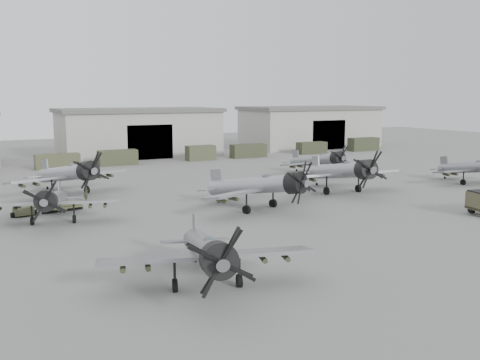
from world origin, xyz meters
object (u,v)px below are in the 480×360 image
at_px(aircraft_mid_2, 344,171).
at_px(aircraft_mid_1, 261,186).
at_px(ground_crew, 86,192).
at_px(aircraft_far_0, 70,174).
at_px(aircraft_mid_0, 52,200).
at_px(tug_trailer, 39,209).
at_px(aircraft_near_0, 208,252).
at_px(aircraft_mid_3, 475,168).
at_px(aircraft_far_1, 320,160).

bearing_deg(aircraft_mid_2, aircraft_mid_1, -158.75).
bearing_deg(ground_crew, aircraft_far_0, 6.82).
xyz_separation_m(aircraft_far_0, ground_crew, (0.91, -4.02, -1.53)).
relative_size(aircraft_mid_0, tug_trailer, 1.83).
height_order(aircraft_near_0, tug_trailer, aircraft_near_0).
xyz_separation_m(aircraft_mid_0, aircraft_mid_3, (50.20, -1.89, -0.00)).
bearing_deg(aircraft_mid_2, tug_trailer, 177.44).
height_order(aircraft_far_0, ground_crew, aircraft_far_0).
relative_size(aircraft_mid_0, aircraft_mid_3, 1.01).
height_order(aircraft_mid_1, tug_trailer, aircraft_mid_1).
height_order(aircraft_mid_3, aircraft_far_1, aircraft_far_1).
bearing_deg(aircraft_mid_1, aircraft_far_1, 20.08).
height_order(aircraft_mid_1, ground_crew, aircraft_mid_1).
relative_size(aircraft_mid_2, tug_trailer, 2.23).
distance_m(aircraft_near_0, tug_trailer, 26.02).
bearing_deg(aircraft_mid_0, aircraft_far_1, 34.59).
bearing_deg(tug_trailer, aircraft_mid_0, -91.84).
xyz_separation_m(aircraft_far_1, tug_trailer, (-37.86, -8.39, -1.69)).
distance_m(aircraft_far_0, aircraft_far_1, 33.53).
xyz_separation_m(aircraft_mid_3, aircraft_far_0, (-46.50, 14.95, 0.40)).
distance_m(aircraft_mid_0, aircraft_mid_2, 31.49).
distance_m(aircraft_mid_2, aircraft_far_1, 13.91).
relative_size(aircraft_far_0, ground_crew, 7.18).
height_order(aircraft_mid_1, aircraft_far_1, aircraft_mid_1).
height_order(aircraft_near_0, aircraft_far_0, aircraft_far_0).
relative_size(aircraft_near_0, aircraft_mid_0, 1.08).
distance_m(aircraft_mid_2, tug_trailer, 32.47).
bearing_deg(tug_trailer, aircraft_far_1, 2.86).
relative_size(aircraft_near_0, aircraft_mid_3, 1.08).
relative_size(aircraft_near_0, ground_crew, 6.54).
height_order(aircraft_mid_2, tug_trailer, aircraft_mid_2).
distance_m(aircraft_far_0, ground_crew, 4.40).
xyz_separation_m(aircraft_mid_2, aircraft_far_1, (5.74, 12.67, -0.40)).
relative_size(aircraft_mid_1, tug_trailer, 2.09).
bearing_deg(ground_crew, aircraft_mid_1, -137.17).
bearing_deg(aircraft_mid_0, aircraft_mid_2, 15.96).
distance_m(aircraft_near_0, aircraft_mid_1, 21.69).
relative_size(aircraft_mid_2, aircraft_mid_3, 1.23).
distance_m(aircraft_mid_1, ground_crew, 18.85).
bearing_deg(aircraft_mid_2, aircraft_near_0, -136.07).
distance_m(aircraft_mid_2, aircraft_far_0, 30.56).
height_order(aircraft_mid_1, aircraft_mid_2, aircraft_mid_2).
height_order(aircraft_mid_1, aircraft_far_0, aircraft_far_0).
distance_m(aircraft_mid_1, aircraft_far_0, 22.26).
xyz_separation_m(tug_trailer, ground_crew, (5.24, 4.39, 0.48)).
bearing_deg(tug_trailer, aircraft_mid_3, -16.95).
bearing_deg(aircraft_far_1, ground_crew, -179.01).
height_order(aircraft_far_0, aircraft_far_1, aircraft_far_0).
distance_m(aircraft_mid_1, aircraft_mid_2, 13.29).
distance_m(aircraft_mid_0, aircraft_mid_3, 50.23).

